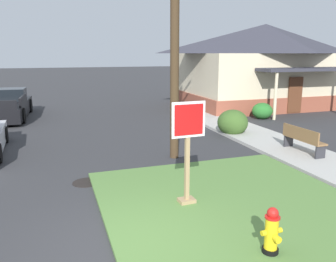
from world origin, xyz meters
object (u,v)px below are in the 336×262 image
fire_hydrant (272,232)px  stop_sign (188,154)px  pickup_truck_black (8,106)px  manhole_cover (86,182)px  street_bench (303,138)px  utility_pole (175,15)px

fire_hydrant → stop_sign: size_ratio=0.36×
pickup_truck_black → manhole_cover: bearing=-74.8°
stop_sign → manhole_cover: bearing=133.1°
stop_sign → manhole_cover: size_ratio=3.26×
manhole_cover → fire_hydrant: bearing=-59.6°
stop_sign → pickup_truck_black: (-4.95, 12.97, -0.60)m
fire_hydrant → manhole_cover: 5.17m
street_bench → utility_pole: 5.76m
utility_pole → pickup_truck_black: bearing=122.1°
manhole_cover → utility_pole: utility_pole is taller
fire_hydrant → street_bench: bearing=46.3°
fire_hydrant → stop_sign: (-0.59, 2.29, 0.76)m
street_bench → manhole_cover: bearing=-178.3°
utility_pole → manhole_cover: bearing=-154.9°
street_bench → stop_sign: bearing=-154.9°
stop_sign → utility_pole: bearing=74.8°
utility_pole → fire_hydrant: bearing=-93.6°
pickup_truck_black → street_bench: bearing=-46.7°
street_bench → utility_pole: bearing=163.8°
manhole_cover → utility_pole: size_ratio=0.08×
fire_hydrant → utility_pole: 7.10m
fire_hydrant → manhole_cover: bearing=120.4°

